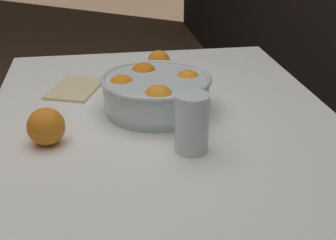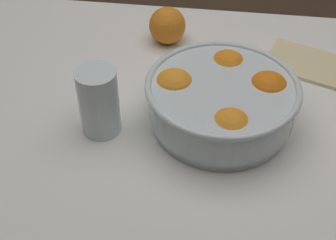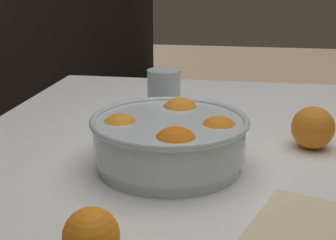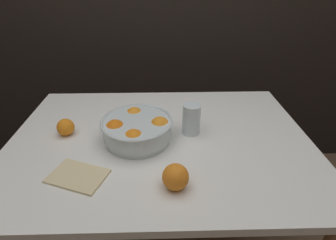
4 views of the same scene
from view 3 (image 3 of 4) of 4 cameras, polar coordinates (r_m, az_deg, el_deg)
The scene contains 6 objects.
dining_table at distance 0.96m, azimuth 0.22°, elevation -8.14°, with size 1.20×0.87×0.74m.
fruit_bowl at distance 0.82m, azimuth 0.31°, elevation -2.33°, with size 0.28×0.28×0.10m.
juice_glass at distance 1.03m, azimuth -0.50°, elevation 2.20°, with size 0.07×0.07×0.13m.
orange_loose_near_bowl at distance 0.58m, azimuth -9.34°, elevation -13.76°, with size 0.07×0.07×0.07m, color orange.
orange_loose_front at distance 0.95m, azimuth 17.24°, elevation -0.90°, with size 0.08×0.08×0.08m, color orange.
napkin at distance 0.67m, azimuth 15.81°, elevation -12.48°, with size 0.18×0.12×0.01m, color beige.
Camera 3 is at (-0.85, -0.13, 1.08)m, focal length 50.00 mm.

